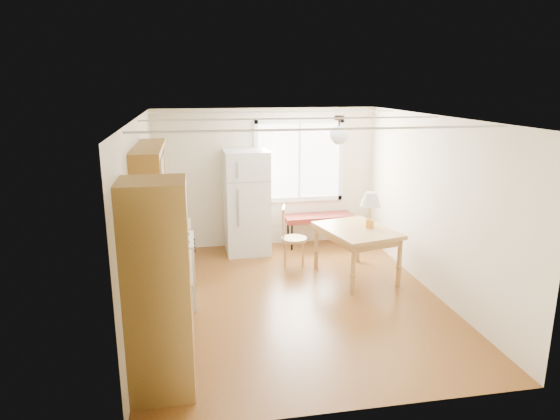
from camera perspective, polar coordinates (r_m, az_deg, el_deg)
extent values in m
cube|color=#552F11|center=(7.09, 1.65, -10.07)|extent=(4.60, 5.60, 0.12)
cube|color=white|center=(6.47, 1.82, 10.53)|extent=(4.60, 5.60, 0.12)
cube|color=beige|center=(9.07, -1.56, 3.69)|extent=(4.60, 0.10, 2.50)
cube|color=beige|center=(4.38, 8.61, -8.42)|extent=(4.60, 0.10, 2.50)
cube|color=beige|center=(6.56, -15.62, -1.03)|extent=(0.10, 5.60, 2.50)
cube|color=beige|center=(7.34, 17.19, 0.47)|extent=(0.10, 5.60, 2.50)
cube|color=brown|center=(4.85, -13.76, -8.91)|extent=(0.60, 0.60, 2.10)
cube|color=brown|center=(6.02, -12.89, -10.60)|extent=(0.60, 1.10, 0.86)
cube|color=tan|center=(5.84, -13.04, -6.59)|extent=(0.62, 1.14, 0.04)
cube|color=silver|center=(6.97, -12.36, -6.83)|extent=(0.65, 0.76, 0.90)
cube|color=brown|center=(7.69, -12.37, -4.97)|extent=(0.60, 0.60, 0.86)
cube|color=brown|center=(6.27, -14.60, 3.96)|extent=(0.33, 1.60, 0.70)
cube|color=white|center=(9.11, 2.19, 5.65)|extent=(1.50, 0.02, 1.35)
cylinder|color=#301F15|center=(7.03, 6.80, 10.42)|extent=(0.14, 0.14, 0.06)
cylinder|color=#301F15|center=(7.04, 6.77, 9.61)|extent=(0.03, 0.03, 0.16)
sphere|color=white|center=(7.05, 6.74, 8.48)|extent=(0.26, 0.26, 0.26)
cube|color=silver|center=(8.72, -3.84, 0.92)|extent=(0.76, 0.76, 1.81)
cube|color=gray|center=(8.27, -3.59, 3.20)|extent=(0.75, 0.02, 0.02)
cube|color=gray|center=(8.28, -4.84, 1.46)|extent=(0.03, 0.03, 1.09)
cube|color=maroon|center=(9.14, 4.41, -0.87)|extent=(1.28, 0.52, 0.10)
cylinder|color=black|center=(8.94, 1.37, -3.12)|extent=(0.04, 0.04, 0.49)
cylinder|color=black|center=(9.21, 7.85, -2.74)|extent=(0.04, 0.04, 0.49)
cylinder|color=black|center=(9.28, 0.93, -2.47)|extent=(0.04, 0.04, 0.49)
cylinder|color=black|center=(9.53, 7.19, -2.12)|extent=(0.04, 0.04, 0.49)
cube|color=olive|center=(7.68, 8.79, -2.32)|extent=(1.20, 1.43, 0.06)
cube|color=olive|center=(7.70, 8.76, -2.89)|extent=(1.08, 1.31, 0.10)
cylinder|color=olive|center=(7.16, 8.34, -6.85)|extent=(0.07, 0.07, 0.72)
cylinder|color=olive|center=(7.59, 13.47, -5.85)|extent=(0.07, 0.07, 0.72)
cylinder|color=olive|center=(8.06, 4.17, -4.28)|extent=(0.07, 0.07, 0.72)
cylinder|color=olive|center=(8.44, 8.96, -3.54)|extent=(0.07, 0.07, 0.72)
cylinder|color=olive|center=(8.21, 1.62, -3.34)|extent=(0.43, 0.43, 0.05)
cylinder|color=olive|center=(8.14, 0.57, -5.10)|extent=(0.04, 0.04, 0.43)
cylinder|color=olive|center=(8.14, 2.62, -5.12)|extent=(0.04, 0.04, 0.43)
cylinder|color=olive|center=(8.42, 0.64, -4.44)|extent=(0.04, 0.04, 0.43)
cylinder|color=olive|center=(8.41, 2.62, -4.46)|extent=(0.04, 0.04, 0.43)
cylinder|color=#BF8E3D|center=(7.74, 10.20, -1.52)|extent=(0.15, 0.15, 0.13)
cylinder|color=#BF8E3D|center=(7.70, 10.25, -0.31)|extent=(0.03, 0.03, 0.21)
cone|color=white|center=(7.65, 10.32, 1.22)|extent=(0.32, 0.32, 0.21)
cube|color=black|center=(5.46, -13.56, -7.42)|extent=(0.21, 0.25, 0.09)
cube|color=black|center=(5.29, -13.74, -5.80)|extent=(0.20, 0.07, 0.31)
cylinder|color=black|center=(5.47, -13.60, -6.12)|extent=(0.16, 0.16, 0.13)
cylinder|color=red|center=(5.75, -14.31, -5.84)|extent=(0.13, 0.13, 0.18)
sphere|color=red|center=(5.71, -14.39, -4.69)|extent=(0.06, 0.06, 0.06)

